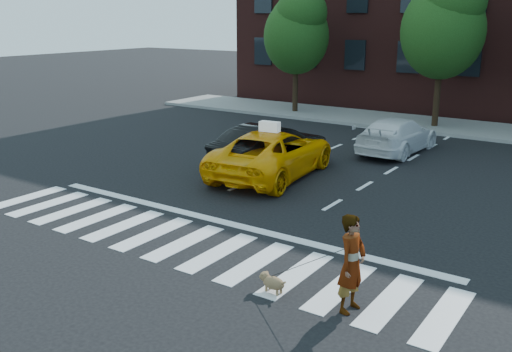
% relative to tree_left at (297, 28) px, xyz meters
% --- Properties ---
extents(ground, '(120.00, 120.00, 0.00)m').
position_rel_tree_left_xyz_m(ground, '(6.97, -17.00, -4.44)').
color(ground, black).
rests_on(ground, ground).
extents(crosswalk, '(13.00, 2.40, 0.01)m').
position_rel_tree_left_xyz_m(crosswalk, '(6.97, -17.00, -4.43)').
color(crosswalk, silver).
rests_on(crosswalk, ground).
extents(stop_line, '(12.00, 0.30, 0.01)m').
position_rel_tree_left_xyz_m(stop_line, '(6.97, -15.40, -4.43)').
color(stop_line, silver).
rests_on(stop_line, ground).
extents(sidewalk_far, '(30.00, 4.00, 0.15)m').
position_rel_tree_left_xyz_m(sidewalk_far, '(6.97, 0.50, -4.37)').
color(sidewalk_far, slate).
rests_on(sidewalk_far, ground).
extents(tree_left, '(3.39, 3.38, 6.50)m').
position_rel_tree_left_xyz_m(tree_left, '(0.00, 0.00, 0.00)').
color(tree_left, black).
rests_on(tree_left, ground).
extents(tree_mid, '(3.69, 3.69, 7.10)m').
position_rel_tree_left_xyz_m(tree_mid, '(7.50, -0.00, 0.41)').
color(tree_mid, black).
rests_on(tree_mid, ground).
extents(taxi, '(3.05, 5.67, 1.51)m').
position_rel_tree_left_xyz_m(taxi, '(5.57, -10.99, -3.68)').
color(taxi, '#F8A105').
rests_on(taxi, ground).
extents(black_sedan, '(2.22, 4.79, 1.52)m').
position_rel_tree_left_xyz_m(black_sedan, '(4.97, -10.25, -3.68)').
color(black_sedan, black).
rests_on(black_sedan, ground).
extents(white_suv, '(2.03, 4.65, 1.33)m').
position_rel_tree_left_xyz_m(white_suv, '(7.70, -5.48, -3.77)').
color(white_suv, silver).
rests_on(white_suv, ground).
extents(woman, '(0.49, 0.70, 1.80)m').
position_rel_tree_left_xyz_m(woman, '(11.49, -17.70, -3.54)').
color(woman, '#999999').
rests_on(woman, ground).
extents(dog, '(0.64, 0.30, 0.36)m').
position_rel_tree_left_xyz_m(dog, '(9.95, -17.91, -4.23)').
color(dog, olive).
rests_on(dog, ground).
extents(taxi_sign, '(0.68, 0.35, 0.32)m').
position_rel_tree_left_xyz_m(taxi_sign, '(5.57, -11.19, -2.77)').
color(taxi_sign, white).
rests_on(taxi_sign, taxi).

